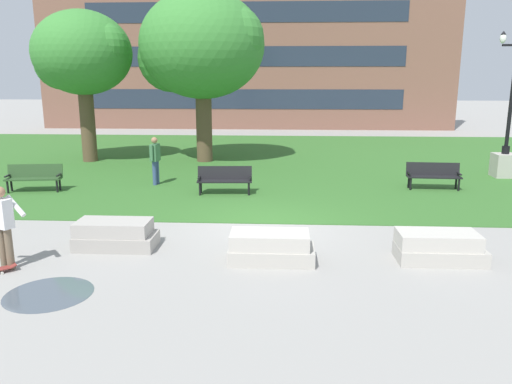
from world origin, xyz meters
TOP-DOWN VIEW (x-y plane):
  - ground_plane at (0.00, 0.00)m, footprint 140.00×140.00m
  - grass_lawn at (0.00, 10.00)m, footprint 40.00×20.00m
  - concrete_block_center at (-3.33, -2.05)m, footprint 1.80×0.90m
  - concrete_block_left at (0.23, -2.72)m, footprint 1.80×0.90m
  - concrete_block_right at (3.78, -2.51)m, footprint 1.80×0.90m
  - person_skateboarder at (-5.13, -3.39)m, footprint 0.97×0.52m
  - puddle at (-3.72, -4.58)m, footprint 1.57×1.57m
  - park_bench_near_left at (5.66, 4.49)m, footprint 1.82×0.61m
  - park_bench_near_right at (-7.93, 3.40)m, footprint 1.86×0.78m
  - park_bench_far_left at (-1.45, 3.39)m, footprint 1.83×0.65m
  - lamp_post_right at (9.02, 6.80)m, footprint 1.32×0.80m
  - tree_far_left at (-3.19, 9.85)m, footprint 5.74×5.47m
  - tree_near_right at (-8.45, 9.57)m, footprint 4.52×4.30m
  - person_bystander_near_lawn at (-4.09, 4.68)m, footprint 0.31×0.63m
  - building_facade_distant at (-2.35, 24.50)m, footprint 30.29×1.03m

SIDE VIEW (x-z plane):
  - ground_plane at x=0.00m, z-range 0.00..0.00m
  - puddle at x=-3.72m, z-range 0.00..0.01m
  - grass_lawn at x=0.00m, z-range 0.00..0.02m
  - concrete_block_center at x=-3.33m, z-range -0.01..0.63m
  - concrete_block_left at x=0.23m, z-range -0.01..0.63m
  - concrete_block_right at x=3.78m, z-range -0.01..0.63m
  - park_bench_near_left at x=5.66m, z-range 0.09..0.99m
  - park_bench_near_right at x=-7.93m, z-range 0.09..0.99m
  - park_bench_far_left at x=-1.45m, z-range 0.09..0.99m
  - person_skateboarder at x=-5.13m, z-range 0.12..1.83m
  - person_bystander_near_lawn at x=-4.09m, z-range 0.13..1.84m
  - lamp_post_right at x=9.02m, z-range -1.60..3.82m
  - tree_near_right at x=-8.45m, z-range 1.42..8.07m
  - tree_far_left at x=-3.19m, z-range 1.34..8.80m
  - building_facade_distant at x=-2.35m, z-range -0.01..13.46m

